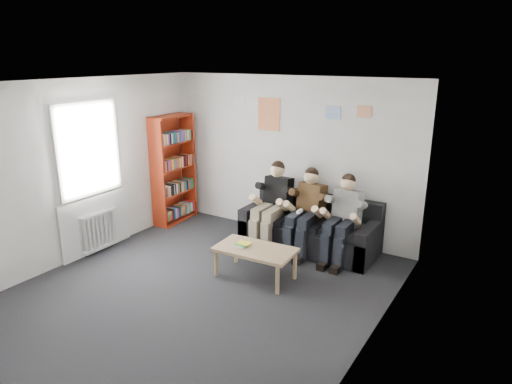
{
  "coord_description": "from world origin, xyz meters",
  "views": [
    {
      "loc": [
        3.49,
        -4.21,
        3.02
      ],
      "look_at": [
        0.08,
        1.3,
        1.06
      ],
      "focal_mm": 32.0,
      "sensor_mm": 36.0,
      "label": 1
    }
  ],
  "objects_px": {
    "person_left": "(272,205)",
    "person_middle": "(305,212)",
    "person_right": "(342,220)",
    "sofa": "(310,230)",
    "bookshelf": "(174,170)",
    "coffee_table": "(255,252)"
  },
  "relations": [
    {
      "from": "person_left",
      "to": "person_middle",
      "type": "distance_m",
      "value": 0.6
    },
    {
      "from": "person_middle",
      "to": "person_right",
      "type": "bearing_deg",
      "value": 10.02
    },
    {
      "from": "sofa",
      "to": "person_left",
      "type": "distance_m",
      "value": 0.74
    },
    {
      "from": "person_right",
      "to": "bookshelf",
      "type": "bearing_deg",
      "value": -174.71
    },
    {
      "from": "bookshelf",
      "to": "person_middle",
      "type": "height_order",
      "value": "bookshelf"
    },
    {
      "from": "bookshelf",
      "to": "person_left",
      "type": "bearing_deg",
      "value": -6.07
    },
    {
      "from": "bookshelf",
      "to": "coffee_table",
      "type": "xyz_separation_m",
      "value": [
        2.48,
        -1.17,
        -0.61
      ]
    },
    {
      "from": "coffee_table",
      "to": "person_left",
      "type": "relative_size",
      "value": 0.8
    },
    {
      "from": "sofa",
      "to": "person_right",
      "type": "relative_size",
      "value": 1.63
    },
    {
      "from": "person_left",
      "to": "bookshelf",
      "type": "bearing_deg",
      "value": 179.34
    },
    {
      "from": "bookshelf",
      "to": "person_right",
      "type": "height_order",
      "value": "bookshelf"
    },
    {
      "from": "bookshelf",
      "to": "coffee_table",
      "type": "height_order",
      "value": "bookshelf"
    },
    {
      "from": "sofa",
      "to": "coffee_table",
      "type": "height_order",
      "value": "sofa"
    },
    {
      "from": "person_middle",
      "to": "person_left",
      "type": "bearing_deg",
      "value": -169.99
    },
    {
      "from": "coffee_table",
      "to": "person_left",
      "type": "height_order",
      "value": "person_left"
    },
    {
      "from": "coffee_table",
      "to": "person_right",
      "type": "xyz_separation_m",
      "value": [
        0.81,
        1.15,
        0.27
      ]
    },
    {
      "from": "coffee_table",
      "to": "person_middle",
      "type": "height_order",
      "value": "person_middle"
    },
    {
      "from": "person_middle",
      "to": "person_right",
      "type": "xyz_separation_m",
      "value": [
        0.6,
        0.0,
        -0.01
      ]
    },
    {
      "from": "sofa",
      "to": "person_middle",
      "type": "height_order",
      "value": "person_middle"
    },
    {
      "from": "coffee_table",
      "to": "person_left",
      "type": "bearing_deg",
      "value": 109.13
    },
    {
      "from": "sofa",
      "to": "person_middle",
      "type": "xyz_separation_m",
      "value": [
        0.0,
        -0.2,
        0.36
      ]
    },
    {
      "from": "sofa",
      "to": "coffee_table",
      "type": "xyz_separation_m",
      "value": [
        -0.21,
        -1.35,
        0.09
      ]
    }
  ]
}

